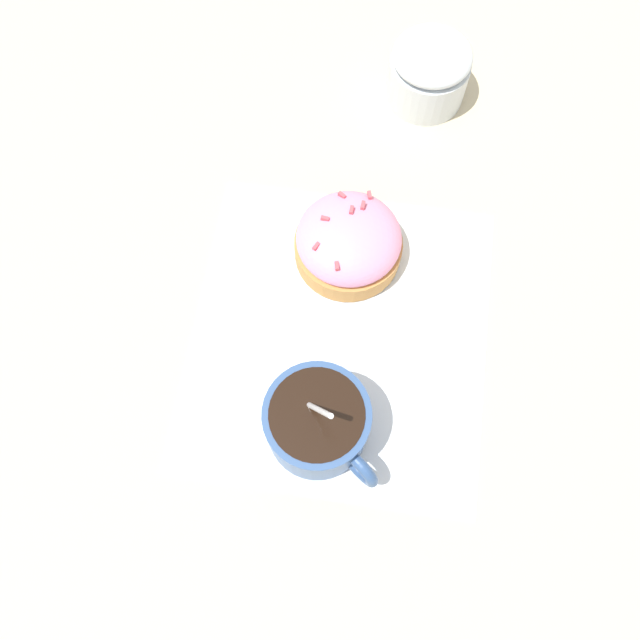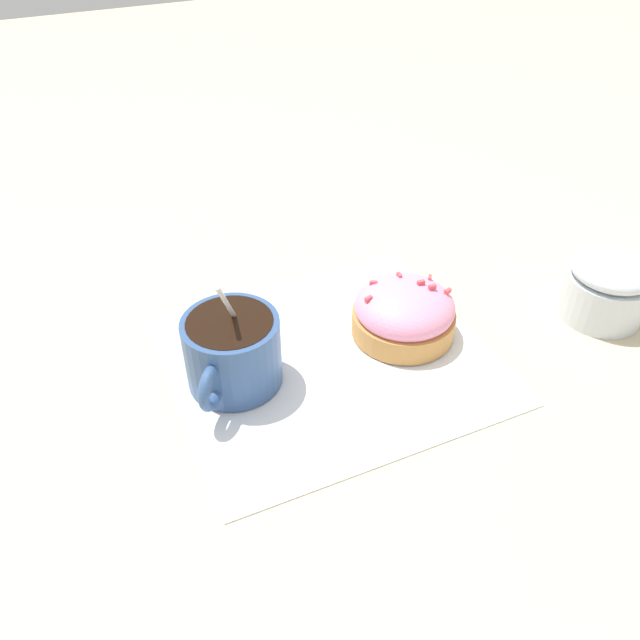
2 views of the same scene
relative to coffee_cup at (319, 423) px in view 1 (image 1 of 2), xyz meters
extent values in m
plane|color=#C6B793|center=(-0.09, 0.01, -0.04)|extent=(3.00, 3.00, 0.00)
cube|color=white|center=(-0.09, 0.01, -0.04)|extent=(0.29, 0.27, 0.00)
cylinder|color=#335184|center=(0.00, 0.00, 0.00)|extent=(0.08, 0.08, 0.06)
cylinder|color=black|center=(0.00, 0.00, 0.02)|extent=(0.07, 0.07, 0.01)
torus|color=#335184|center=(0.03, 0.03, 0.00)|extent=(0.03, 0.04, 0.04)
ellipsoid|color=silver|center=(0.01, 0.01, -0.02)|extent=(0.03, 0.03, 0.01)
cylinder|color=silver|center=(-0.01, -0.01, 0.02)|extent=(0.04, 0.04, 0.10)
cylinder|color=#C18442|center=(-0.16, 0.02, -0.02)|extent=(0.10, 0.10, 0.02)
ellipsoid|color=pink|center=(-0.16, 0.02, 0.00)|extent=(0.09, 0.09, 0.04)
cube|color=#EA4C56|center=(-0.20, 0.00, 0.01)|extent=(0.01, 0.01, 0.00)
cube|color=#EA4C56|center=(-0.19, 0.02, 0.02)|extent=(0.01, 0.00, 0.00)
cube|color=#EA4C56|center=(-0.18, 0.01, 0.02)|extent=(0.01, 0.00, 0.00)
cube|color=#EA4C56|center=(-0.15, -0.02, 0.01)|extent=(0.01, 0.01, 0.00)
cube|color=#EA4C56|center=(-0.13, 0.00, 0.01)|extent=(0.01, 0.00, 0.00)
cube|color=#EA4C56|center=(-0.17, -0.01, 0.01)|extent=(0.00, 0.01, 0.00)
cube|color=#EA4C56|center=(-0.20, 0.02, 0.01)|extent=(0.01, 0.00, 0.00)
cylinder|color=silver|center=(-0.35, 0.07, -0.01)|extent=(0.08, 0.08, 0.05)
ellipsoid|color=silver|center=(-0.35, 0.07, 0.02)|extent=(0.08, 0.08, 0.03)
camera|label=1|loc=(0.09, 0.01, 0.48)|focal=35.00mm
camera|label=2|loc=(0.11, 0.38, 0.34)|focal=35.00mm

